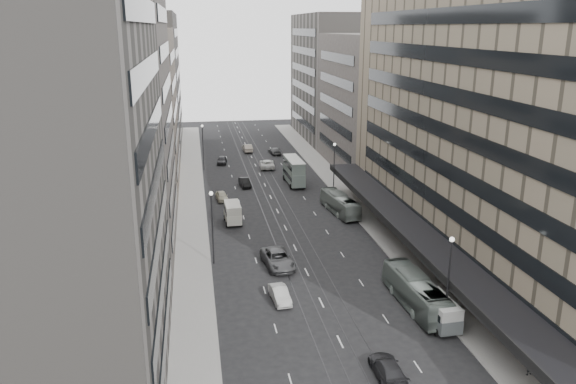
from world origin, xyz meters
TOP-DOWN VIEW (x-y plane):
  - ground at (0.00, 0.00)m, footprint 220.00×220.00m
  - sidewalk_right at (12.00, 37.50)m, footprint 4.00×125.00m
  - sidewalk_left at (-12.00, 37.50)m, footprint 4.00×125.00m
  - department_store at (21.45, 8.00)m, footprint 19.20×60.00m
  - building_right_mid at (21.50, 52.00)m, footprint 15.00×28.00m
  - building_right_far at (21.50, 82.00)m, footprint 15.00×32.00m
  - building_left_a at (-21.50, -8.00)m, footprint 15.00×28.00m
  - building_left_b at (-21.50, 19.00)m, footprint 15.00×26.00m
  - building_left_c at (-21.50, 46.00)m, footprint 15.00×28.00m
  - building_left_d at (-21.50, 79.00)m, footprint 15.00×38.00m
  - lamp_right_near at (9.70, -5.00)m, footprint 0.44×0.44m
  - lamp_right_far at (9.70, 35.00)m, footprint 0.44×0.44m
  - lamp_left_near at (-9.70, 12.00)m, footprint 0.44×0.44m
  - lamp_left_far at (-9.70, 55.00)m, footprint 0.44×0.44m
  - bus_near at (8.50, -1.25)m, footprint 2.97×10.92m
  - bus_far at (8.50, 26.58)m, footprint 3.62×10.05m
  - double_decker at (4.81, 42.51)m, footprint 2.66×8.05m
  - vw_microbus at (9.20, -4.89)m, footprint 2.37×4.86m
  - panel_van at (-6.62, 24.93)m, footprint 2.28×4.42m
  - sedan_1 at (-3.84, 1.97)m, footprint 1.81×4.25m
  - sedan_2 at (-2.80, 10.05)m, footprint 3.58×6.48m
  - sedan_3 at (2.23, -11.37)m, footprint 2.09×4.92m
  - sedan_4 at (-7.50, 35.46)m, footprint 2.01×4.09m
  - sedan_5 at (-3.36, 42.48)m, footprint 1.88×4.34m
  - sedan_6 at (1.88, 54.33)m, footprint 3.04×5.81m
  - sedan_7 at (5.01, 65.73)m, footprint 2.32×4.86m
  - sedan_8 at (-6.17, 59.11)m, footprint 2.21×4.42m
  - sedan_9 at (-0.29, 69.07)m, footprint 1.87×4.84m
  - pedestrian at (12.70, -13.07)m, footprint 0.69×0.54m

SIDE VIEW (x-z plane):
  - ground at x=0.00m, z-range 0.00..0.00m
  - sidewalk_right at x=12.00m, z-range 0.00..0.15m
  - sidewalk_left at x=-12.00m, z-range 0.00..0.15m
  - sedan_4 at x=-7.50m, z-range 0.00..1.34m
  - sedan_1 at x=-3.84m, z-range 0.00..1.36m
  - sedan_7 at x=5.01m, z-range 0.00..1.37m
  - sedan_5 at x=-3.36m, z-range 0.00..1.39m
  - sedan_3 at x=2.23m, z-range 0.00..1.42m
  - sedan_8 at x=-6.17m, z-range 0.00..1.45m
  - sedan_6 at x=1.88m, z-range 0.00..1.56m
  - sedan_9 at x=-0.29m, z-range 0.00..1.57m
  - sedan_2 at x=-2.80m, z-range 0.00..1.72m
  - pedestrian at x=12.70m, z-range 0.15..1.81m
  - bus_far at x=8.50m, z-range 0.00..2.74m
  - vw_microbus at x=9.20m, z-range 0.15..2.73m
  - bus_near at x=8.50m, z-range 0.00..3.01m
  - panel_van at x=-6.62m, z-range 0.14..2.89m
  - double_decker at x=4.81m, z-range 0.17..4.54m
  - lamp_right_near at x=9.70m, z-range 1.04..9.36m
  - lamp_right_far at x=9.70m, z-range 1.04..9.36m
  - lamp_left_near at x=-9.70m, z-range 1.04..9.36m
  - lamp_left_far at x=-9.70m, z-range 1.04..9.36m
  - building_right_mid at x=21.50m, z-range 0.00..24.00m
  - building_left_c at x=-21.50m, z-range 0.00..25.00m
  - building_right_far at x=21.50m, z-range 0.00..28.00m
  - building_left_d at x=-21.50m, z-range 0.00..28.00m
  - department_store at x=21.45m, z-range -0.05..29.95m
  - building_left_a at x=-21.50m, z-range 0.00..30.00m
  - building_left_b at x=-21.50m, z-range 0.00..34.00m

